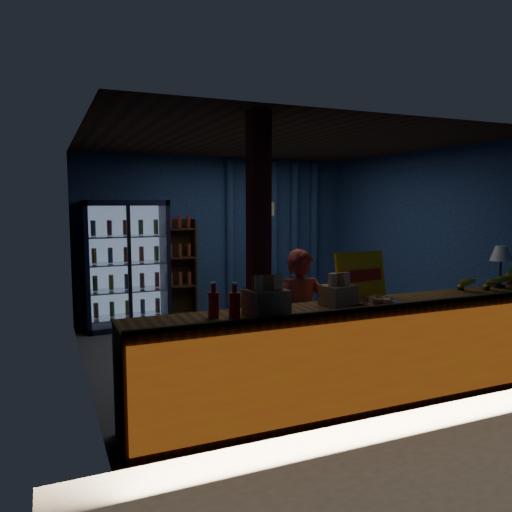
{
  "coord_description": "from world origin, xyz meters",
  "views": [
    {
      "loc": [
        -2.67,
        -5.63,
        1.88
      ],
      "look_at": [
        -0.34,
        -0.2,
        1.23
      ],
      "focal_mm": 35.0,
      "sensor_mm": 36.0,
      "label": 1
    }
  ],
  "objects_px": {
    "pastry_tray": "(379,302)",
    "table_lamp": "(501,255)",
    "shopkeeper": "(302,321)",
    "green_chair": "(283,303)"
  },
  "relations": [
    {
      "from": "shopkeeper",
      "to": "pastry_tray",
      "type": "xyz_separation_m",
      "value": [
        0.46,
        -0.6,
        0.27
      ]
    },
    {
      "from": "pastry_tray",
      "to": "table_lamp",
      "type": "xyz_separation_m",
      "value": [
        1.74,
        0.19,
        0.33
      ]
    },
    {
      "from": "shopkeeper",
      "to": "green_chair",
      "type": "relative_size",
      "value": 2.27
    },
    {
      "from": "shopkeeper",
      "to": "table_lamp",
      "type": "xyz_separation_m",
      "value": [
        2.2,
        -0.41,
        0.6
      ]
    },
    {
      "from": "shopkeeper",
      "to": "green_chair",
      "type": "bearing_deg",
      "value": 77.63
    },
    {
      "from": "green_chair",
      "to": "pastry_tray",
      "type": "xyz_separation_m",
      "value": [
        -0.67,
        -3.31,
        0.69
      ]
    },
    {
      "from": "green_chair",
      "to": "table_lamp",
      "type": "relative_size",
      "value": 1.37
    },
    {
      "from": "shopkeeper",
      "to": "table_lamp",
      "type": "distance_m",
      "value": 2.32
    },
    {
      "from": "shopkeeper",
      "to": "table_lamp",
      "type": "bearing_deg",
      "value": -0.09
    },
    {
      "from": "shopkeeper",
      "to": "table_lamp",
      "type": "relative_size",
      "value": 3.11
    }
  ]
}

